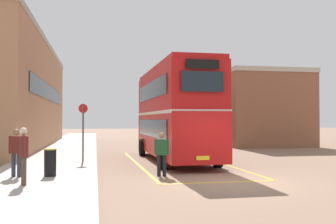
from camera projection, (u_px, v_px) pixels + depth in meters
ground_plane at (162, 150)px, 27.35m from camera, size 135.60×135.60×0.00m
sidewalk_left at (69, 148)px, 28.53m from camera, size 4.00×57.60×0.14m
brick_building_left at (14, 95)px, 29.59m from camera, size 5.24×24.75×7.98m
depot_building_right at (240, 110)px, 36.71m from camera, size 6.79×15.78×6.08m
double_decker_bus at (175, 112)px, 20.05m from camera, size 2.93×10.13×4.75m
single_deck_bus at (184, 125)px, 34.57m from camera, size 2.88×8.66×3.02m
pedestrian_boarding at (162, 151)px, 14.57m from camera, size 0.53×0.35×1.63m
pedestrian_waiting_near at (16, 149)px, 13.48m from camera, size 0.53×0.36×1.65m
pedestrian_waiting_far at (24, 152)px, 11.79m from camera, size 0.33×0.57×1.73m
litter_bin at (50, 162)px, 13.60m from camera, size 0.44×0.44×0.96m
bus_stop_sign at (83, 127)px, 18.61m from camera, size 0.43×0.14×2.73m
bay_marking_yellow at (183, 165)px, 18.15m from camera, size 4.38×12.15×0.01m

